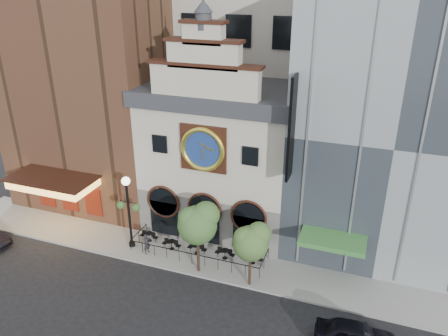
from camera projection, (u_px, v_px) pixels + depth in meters
ground at (186, 275)px, 32.23m from camera, size 120.00×120.00×0.00m
sidewalk at (199, 255)px, 34.35m from camera, size 44.00×5.00×0.15m
clock_building at (222, 153)px, 36.23m from camera, size 12.60×8.78×18.65m
theater_building at (95, 67)px, 39.67m from camera, size 14.00×15.60×25.00m
retail_building at (394, 122)px, 32.66m from camera, size 14.00×14.40×20.00m
cafe_railing at (198, 249)px, 34.14m from camera, size 10.60×2.60×0.90m
bistro_0 at (149, 236)px, 35.83m from camera, size 1.58×0.68×0.90m
bistro_1 at (172, 244)px, 34.76m from camera, size 1.58×0.68×0.90m
bistro_2 at (197, 248)px, 34.25m from camera, size 1.58×0.68×0.90m
bistro_3 at (225, 253)px, 33.63m from camera, size 1.58×0.68×0.90m
bistro_4 at (252, 258)px, 33.08m from camera, size 1.58×0.68×0.90m
car_right at (356, 335)px, 25.73m from camera, size 4.96×2.38×1.63m
pedestrian at (147, 244)px, 34.13m from camera, size 0.56×0.70×1.69m
lamppost at (128, 204)px, 33.83m from camera, size 1.97×0.67×6.16m
tree_left at (198, 222)px, 30.77m from camera, size 2.94×2.83×5.66m
tree_right at (251, 241)px, 29.56m from camera, size 2.57×2.47×4.95m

